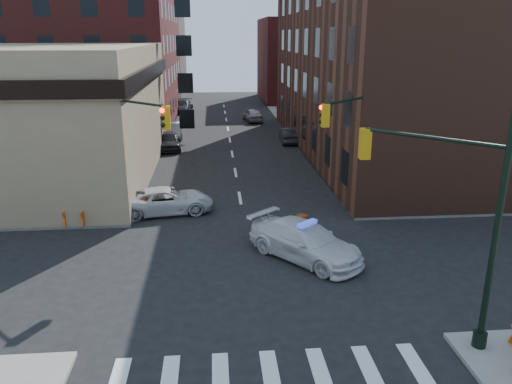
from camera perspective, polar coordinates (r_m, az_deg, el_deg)
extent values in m
plane|color=black|center=(21.77, -0.40, -8.92)|extent=(140.00, 140.00, 0.00)
cube|color=gray|center=(57.24, -27.01, 5.96)|extent=(34.00, 54.50, 0.15)
cube|color=gray|center=(58.44, 20.14, 7.01)|extent=(34.00, 54.50, 0.15)
cube|color=maroon|center=(61.85, -22.02, 18.49)|extent=(25.00, 25.00, 24.00)
cube|color=#502D20|center=(44.45, 14.59, 13.52)|extent=(14.00, 34.00, 14.00)
cube|color=brown|center=(82.72, -15.57, 15.76)|extent=(20.00, 18.00, 16.00)
cube|color=maroon|center=(79.05, 6.66, 14.76)|extent=(16.00, 16.00, 12.00)
cylinder|color=black|center=(16.50, 25.79, -3.95)|extent=(0.20, 0.20, 8.00)
cylinder|color=black|center=(18.11, 24.18, -15.08)|extent=(0.44, 0.44, 0.50)
cylinder|color=black|center=(16.46, 19.40, 5.87)|extent=(3.27, 3.27, 0.12)
cube|color=#BF8C0C|center=(17.46, 12.36, 5.41)|extent=(0.35, 0.35, 1.05)
sphere|color=#FF0C05|center=(17.58, 12.77, 6.63)|extent=(0.22, 0.22, 0.22)
sphere|color=black|center=(17.65, 12.70, 5.58)|extent=(0.22, 0.22, 0.22)
sphere|color=black|center=(17.72, 12.63, 4.53)|extent=(0.22, 0.22, 0.22)
cylinder|color=black|center=(26.84, -16.20, 4.92)|extent=(0.20, 0.20, 8.00)
cylinder|color=black|center=(27.86, -15.55, -2.62)|extent=(0.44, 0.44, 0.50)
cylinder|color=black|center=(24.61, -13.70, 9.94)|extent=(3.27, 3.27, 0.12)
cube|color=#BF8C0C|center=(22.92, -10.21, 8.36)|extent=(0.35, 0.35, 1.05)
sphere|color=#FF0C05|center=(22.73, -10.69, 9.16)|extent=(0.22, 0.22, 0.22)
sphere|color=black|center=(22.78, -10.64, 8.33)|extent=(0.22, 0.22, 0.22)
sphere|color=black|center=(22.83, -10.60, 7.52)|extent=(0.22, 0.22, 0.22)
cylinder|color=black|center=(27.60, 12.80, 5.51)|extent=(0.20, 0.20, 8.00)
cylinder|color=black|center=(28.59, 12.30, -1.85)|extent=(0.44, 0.44, 0.50)
cylinder|color=black|center=(25.24, 10.77, 10.31)|extent=(3.27, 3.27, 0.12)
cube|color=#BF8C0C|center=(23.39, 7.93, 8.65)|extent=(0.35, 0.35, 1.05)
sphere|color=#FF0C05|center=(23.46, 7.50, 9.56)|extent=(0.22, 0.22, 0.22)
sphere|color=black|center=(23.50, 7.47, 8.76)|extent=(0.22, 0.22, 0.22)
sphere|color=black|center=(23.56, 7.44, 7.97)|extent=(0.22, 0.22, 0.22)
cylinder|color=black|center=(47.04, 6.29, 7.34)|extent=(0.24, 0.24, 2.60)
sphere|color=#935E15|center=(46.72, 6.37, 9.82)|extent=(3.00, 3.00, 3.00)
cylinder|color=black|center=(54.80, 4.69, 8.83)|extent=(0.24, 0.24, 2.60)
sphere|color=#935E15|center=(54.53, 4.74, 10.96)|extent=(3.00, 3.00, 3.00)
imported|color=silver|center=(22.64, 5.64, -5.63)|extent=(5.42, 5.82, 1.64)
imported|color=silver|center=(28.70, -10.14, -0.96)|extent=(5.54, 3.20, 1.45)
imported|color=black|center=(44.79, -9.95, 5.82)|extent=(2.48, 4.89, 1.59)
imported|color=gray|center=(49.93, -9.46, 6.95)|extent=(2.08, 4.52, 1.44)
imported|color=black|center=(66.68, -8.39, 9.68)|extent=(2.78, 5.58, 1.56)
imported|color=black|center=(47.16, 3.77, 6.52)|extent=(1.66, 4.34, 1.41)
imported|color=gray|center=(58.90, -0.37, 8.82)|extent=(2.30, 4.62, 1.51)
imported|color=black|center=(27.29, -15.17, -1.36)|extent=(0.87, 0.79, 1.99)
imported|color=black|center=(29.04, -26.92, -1.83)|extent=(1.06, 1.01, 1.72)
imported|color=#1F242F|center=(30.09, -27.08, -1.39)|extent=(0.95, 0.48, 1.55)
cylinder|color=#DB5D0A|center=(25.55, 5.26, -3.67)|extent=(0.69, 0.69, 0.97)
cylinder|color=#D45009|center=(28.48, -12.67, -1.71)|extent=(0.74, 0.74, 1.03)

